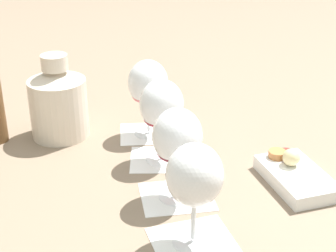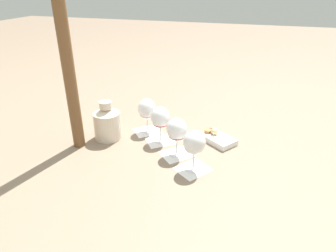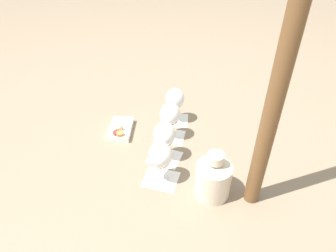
% 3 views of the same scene
% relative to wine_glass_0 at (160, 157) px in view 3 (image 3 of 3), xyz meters
% --- Properties ---
extents(ground_plane, '(8.00, 8.00, 0.00)m').
position_rel_wine_glass_0_xyz_m(ground_plane, '(0.12, 0.14, -0.11)').
color(ground_plane, '#7F6B56').
extents(tasting_card_0, '(0.16, 0.16, 0.00)m').
position_rel_wine_glass_0_xyz_m(tasting_card_0, '(0.00, 0.00, -0.11)').
color(tasting_card_0, white).
rests_on(tasting_card_0, ground_plane).
extents(tasting_card_1, '(0.15, 0.16, 0.00)m').
position_rel_wine_glass_0_xyz_m(tasting_card_1, '(0.07, 0.09, -0.11)').
color(tasting_card_1, white).
rests_on(tasting_card_1, ground_plane).
extents(tasting_card_2, '(0.16, 0.16, 0.00)m').
position_rel_wine_glass_0_xyz_m(tasting_card_2, '(0.16, 0.19, -0.11)').
color(tasting_card_2, white).
rests_on(tasting_card_2, ground_plane).
extents(tasting_card_3, '(0.16, 0.15, 0.00)m').
position_rel_wine_glass_0_xyz_m(tasting_card_3, '(0.24, 0.27, -0.11)').
color(tasting_card_3, white).
rests_on(tasting_card_3, ground_plane).
extents(wine_glass_0, '(0.08, 0.08, 0.16)m').
position_rel_wine_glass_0_xyz_m(wine_glass_0, '(0.00, 0.00, 0.00)').
color(wine_glass_0, white).
rests_on(wine_glass_0, tasting_card_0).
extents(wine_glass_1, '(0.08, 0.08, 0.16)m').
position_rel_wine_glass_0_xyz_m(wine_glass_1, '(0.07, 0.09, 0.00)').
color(wine_glass_1, white).
rests_on(wine_glass_1, tasting_card_1).
extents(wine_glass_2, '(0.08, 0.08, 0.16)m').
position_rel_wine_glass_0_xyz_m(wine_glass_2, '(0.16, 0.19, 0.00)').
color(wine_glass_2, white).
rests_on(wine_glass_2, tasting_card_2).
extents(wine_glass_3, '(0.08, 0.08, 0.16)m').
position_rel_wine_glass_0_xyz_m(wine_glass_3, '(0.24, 0.27, -0.00)').
color(wine_glass_3, white).
rests_on(wine_glass_3, tasting_card_3).
extents(ceramic_vase, '(0.12, 0.12, 0.17)m').
position_rel_wine_glass_0_xyz_m(ceramic_vase, '(0.11, -0.15, -0.03)').
color(ceramic_vase, beige).
rests_on(ceramic_vase, ground_plane).
extents(snack_dish, '(0.16, 0.18, 0.06)m').
position_rel_wine_glass_0_xyz_m(snack_dish, '(-0.00, 0.33, -0.09)').
color(snack_dish, white).
rests_on(snack_dish, ground_plane).
extents(umbrella_pole, '(0.05, 0.05, 0.96)m').
position_rel_wine_glass_0_xyz_m(umbrella_pole, '(0.21, -0.23, 0.37)').
color(umbrella_pole, brown).
rests_on(umbrella_pole, ground_plane).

